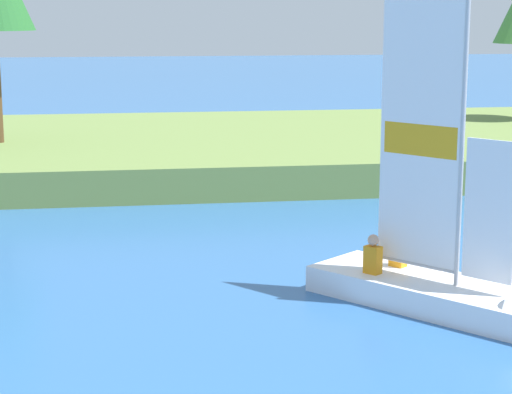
% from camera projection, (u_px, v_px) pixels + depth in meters
% --- Properties ---
extents(shore_bank, '(80.00, 13.74, 0.95)m').
position_uv_depth(shore_bank, '(128.00, 150.00, 30.69)').
color(shore_bank, olive).
rests_on(shore_bank, ground).
extents(sailboat, '(4.23, 4.74, 5.92)m').
position_uv_depth(sailboat, '(475.00, 294.00, 15.33)').
color(sailboat, white).
rests_on(sailboat, ground).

